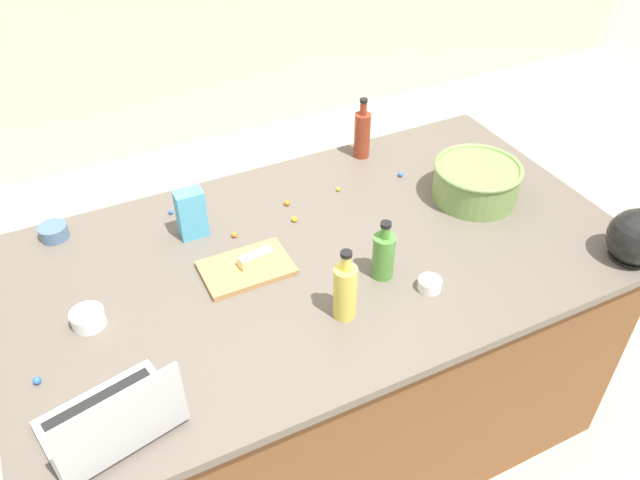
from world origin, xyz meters
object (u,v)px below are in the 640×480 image
object	(u,v)px
ramekin_wide	(430,284)
candy_bag	(191,214)
ramekin_small	(88,318)
ramekin_medium	(54,232)
mixing_bowl_large	(476,181)
bottle_oil	(345,290)
butter_stick_left	(256,258)
bottle_soy	(362,134)
kettle	(637,237)
bottle_olive	(383,255)
cutting_board	(246,268)
laptop	(114,422)

from	to	relation	value
ramekin_wide	candy_bag	distance (m)	0.79
ramekin_small	ramekin_medium	distance (m)	0.45
mixing_bowl_large	bottle_oil	bearing A→B (deg)	-155.99
bottle_oil	ramekin_medium	size ratio (longest dim) A/B	2.51
butter_stick_left	ramekin_wide	distance (m)	0.53
bottle_soy	kettle	bearing A→B (deg)	-63.07
butter_stick_left	candy_bag	xyz separation A→B (m)	(-0.12, 0.24, 0.05)
ramekin_small	candy_bag	xyz separation A→B (m)	(0.39, 0.26, 0.06)
bottle_olive	butter_stick_left	distance (m)	0.39
mixing_bowl_large	ramekin_medium	size ratio (longest dim) A/B	3.34
mixing_bowl_large	kettle	distance (m)	0.54
bottle_oil	cutting_board	xyz separation A→B (m)	(-0.18, 0.30, -0.08)
bottle_soy	butter_stick_left	bearing A→B (deg)	-144.91
kettle	ramekin_wide	bearing A→B (deg)	166.27
ramekin_small	mixing_bowl_large	bearing A→B (deg)	0.95
kettle	butter_stick_left	size ratio (longest dim) A/B	1.94
bottle_soy	ramekin_small	size ratio (longest dim) A/B	2.56
laptop	ramekin_wide	bearing A→B (deg)	5.34
butter_stick_left	ramekin_wide	xyz separation A→B (m)	(0.43, -0.32, -0.02)
butter_stick_left	laptop	bearing A→B (deg)	-141.73
kettle	candy_bag	xyz separation A→B (m)	(-1.20, 0.72, 0.01)
bottle_soy	laptop	bearing A→B (deg)	-143.42
ramekin_medium	ramekin_wide	distance (m)	1.23
ramekin_medium	bottle_olive	bearing A→B (deg)	-36.10
ramekin_small	candy_bag	size ratio (longest dim) A/B	0.56
bottle_olive	butter_stick_left	bearing A→B (deg)	148.52
mixing_bowl_large	butter_stick_left	size ratio (longest dim) A/B	2.81
cutting_board	candy_bag	bearing A→B (deg)	110.29
mixing_bowl_large	laptop	bearing A→B (deg)	-162.98
ramekin_small	butter_stick_left	bearing A→B (deg)	1.93
bottle_soy	candy_bag	distance (m)	0.76
cutting_board	ramekin_wide	bearing A→B (deg)	-34.92
ramekin_medium	laptop	bearing A→B (deg)	-88.58
kettle	mixing_bowl_large	bearing A→B (deg)	116.72
candy_bag	bottle_oil	bearing A→B (deg)	-63.42
bottle_oil	ramekin_small	size ratio (longest dim) A/B	2.45
mixing_bowl_large	ramekin_small	distance (m)	1.35
bottle_olive	butter_stick_left	size ratio (longest dim) A/B	1.82
bottle_soy	ramekin_small	bearing A→B (deg)	-158.25
bottle_olive	bottle_soy	distance (m)	0.70
bottle_oil	ramekin_wide	size ratio (longest dim) A/B	3.24
laptop	kettle	size ratio (longest dim) A/B	1.64
mixing_bowl_large	ramekin_wide	size ratio (longest dim) A/B	4.32
kettle	bottle_soy	bearing A→B (deg)	116.93
mixing_bowl_large	ramekin_wide	world-z (taller)	mixing_bowl_large
ramekin_small	ramekin_medium	bearing A→B (deg)	93.53
laptop	ramekin_wide	xyz separation A→B (m)	(0.95, 0.09, -0.03)
ramekin_wide	candy_bag	size ratio (longest dim) A/B	0.42
butter_stick_left	bottle_oil	bearing A→B (deg)	-63.60
mixing_bowl_large	ramekin_small	bearing A→B (deg)	-179.05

